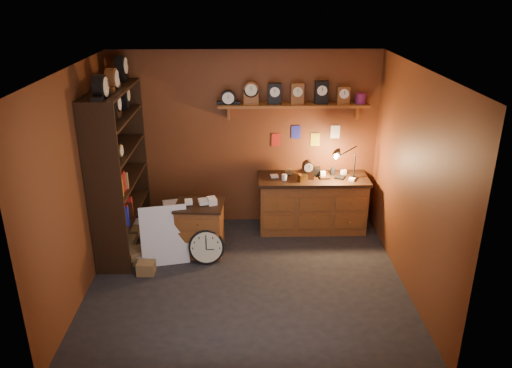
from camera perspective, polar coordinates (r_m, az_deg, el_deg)
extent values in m
plane|color=black|center=(6.58, -1.03, -10.95)|extent=(4.00, 4.00, 0.00)
cube|color=brown|center=(7.65, -1.16, 5.07)|extent=(4.00, 0.02, 2.70)
cube|color=brown|center=(4.33, -1.04, -8.90)|extent=(4.00, 0.02, 2.70)
cube|color=brown|center=(6.28, -19.70, -0.12)|extent=(0.02, 3.60, 2.70)
cube|color=brown|center=(6.28, 17.45, 0.17)|extent=(0.02, 3.60, 2.70)
cube|color=beige|center=(5.59, -1.23, 12.98)|extent=(4.00, 3.60, 0.02)
cube|color=brown|center=(7.39, 4.31, 8.99)|extent=(2.20, 0.30, 0.04)
cube|color=brown|center=(7.46, -3.13, 8.18)|extent=(0.04, 0.16, 0.20)
cube|color=brown|center=(7.63, 11.42, 8.11)|extent=(0.04, 0.16, 0.20)
cylinder|color=#B21419|center=(7.53, 11.88, 9.56)|extent=(0.16, 0.16, 0.15)
cube|color=maroon|center=(7.64, -0.04, 5.05)|extent=(0.14, 0.01, 0.20)
cube|color=navy|center=(7.62, 2.23, 5.93)|extent=(0.14, 0.01, 0.20)
cube|color=gold|center=(7.68, 4.46, 5.07)|extent=(0.14, 0.01, 0.20)
cube|color=silver|center=(7.68, 6.73, 5.92)|extent=(0.14, 0.01, 0.20)
cube|color=black|center=(7.21, -17.07, 1.34)|extent=(0.03, 1.60, 2.30)
cube|color=black|center=(6.46, -16.89, -1.08)|extent=(0.45, 0.03, 2.30)
cube|color=black|center=(7.87, -14.06, 3.37)|extent=(0.45, 0.03, 2.30)
cube|color=black|center=(7.60, -14.51, -6.42)|extent=(0.43, 1.54, 0.03)
cube|color=black|center=(7.38, -14.87, -3.00)|extent=(0.43, 1.54, 0.03)
cube|color=black|center=(7.21, -15.22, 0.25)|extent=(0.43, 1.54, 0.03)
cube|color=black|center=(7.06, -15.58, 3.64)|extent=(0.43, 1.54, 0.03)
cube|color=black|center=(6.94, -15.95, 7.17)|extent=(0.43, 1.54, 0.03)
cube|color=black|center=(6.86, -16.29, 10.23)|extent=(0.43, 1.54, 0.03)
cube|color=brown|center=(7.75, 6.40, -2.34)|extent=(1.60, 0.60, 0.80)
cube|color=black|center=(7.59, 6.54, 0.59)|extent=(1.66, 0.66, 0.05)
cube|color=brown|center=(7.48, 6.70, -3.30)|extent=(1.52, 0.02, 0.52)
cylinder|color=black|center=(7.63, 11.08, 0.72)|extent=(0.12, 0.12, 0.02)
cylinder|color=black|center=(7.57, 11.19, 2.06)|extent=(0.02, 0.02, 0.38)
cylinder|color=black|center=(7.44, 10.46, 3.72)|extent=(0.27, 0.09, 0.14)
cone|color=black|center=(7.40, 9.42, 3.36)|extent=(0.18, 0.14, 0.18)
cube|color=brown|center=(7.08, -6.38, -5.18)|extent=(0.65, 0.55, 0.72)
cube|color=black|center=(6.92, -6.51, -2.42)|extent=(0.69, 0.59, 0.03)
cube|color=brown|center=(6.85, -6.56, -6.17)|extent=(0.55, 0.05, 0.61)
cylinder|color=black|center=(6.88, -5.68, -7.15)|extent=(0.49, 0.16, 0.49)
cylinder|color=beige|center=(6.84, -5.70, -7.24)|extent=(0.43, 0.10, 0.42)
cube|color=black|center=(6.81, -5.72, -6.79)|extent=(0.01, 0.04, 0.16)
cube|color=black|center=(6.85, -5.24, -7.47)|extent=(0.11, 0.01, 0.01)
cube|color=silver|center=(7.07, -10.21, -8.77)|extent=(0.66, 0.30, 0.84)
cube|color=silver|center=(7.75, -8.76, -3.85)|extent=(0.54, 0.54, 0.46)
cube|color=black|center=(7.55, -8.97, -4.61)|extent=(0.37, 0.11, 0.37)
cube|color=olive|center=(7.15, -13.29, -7.85)|extent=(0.38, 0.36, 0.18)
cube|color=white|center=(7.09, -12.24, -8.28)|extent=(0.28, 0.31, 0.12)
cube|color=olive|center=(6.83, -12.45, -9.34)|extent=(0.23, 0.20, 0.17)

